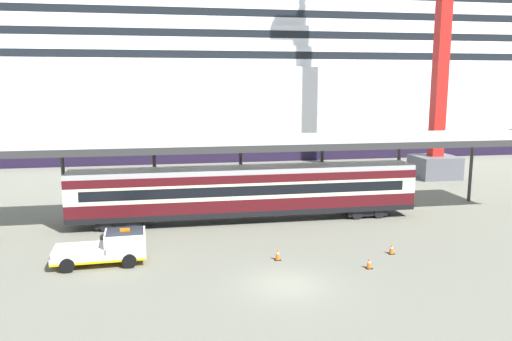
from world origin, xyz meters
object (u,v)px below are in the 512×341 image
Objects in this scene: traffic_cone_far at (278,254)px; train_carriage at (246,191)px; traffic_cone_mid at (391,249)px; cruise_ship at (203,59)px; service_truck at (109,247)px; quay_bollard at (104,241)px; traffic_cone_near at (369,263)px.

train_carriage is at bearing 92.90° from traffic_cone_far.
traffic_cone_mid is 0.90× the size of traffic_cone_far.
service_truck is (-9.19, -47.50, -12.65)m from cruise_ship.
cruise_ship is 41.40m from train_carriage.
service_truck reaches higher than traffic_cone_mid.
service_truck reaches higher than quay_bollard.
traffic_cone_far is 11.05m from quay_bollard.
quay_bollard is (-10.31, 3.97, 0.16)m from traffic_cone_far.
train_carriage is at bearing 26.23° from quay_bollard.
quay_bollard is at bearing 166.65° from traffic_cone_mid.
traffic_cone_mid is (7.52, -8.98, -1.99)m from train_carriage.
quay_bollard is at bearing -153.77° from train_carriage.
cruise_ship reaches higher than traffic_cone_far.
traffic_cone_far is at bearing 178.72° from traffic_cone_mid.
cruise_ship reaches higher than service_truck.
cruise_ship is 263.42× the size of traffic_cone_near.
train_carriage is 35.54× the size of traffic_cone_far.
service_truck is at bearing 173.26° from traffic_cone_far.
cruise_ship is 51.15m from traffic_cone_mid.
train_carriage is at bearing 115.21° from traffic_cone_near.
traffic_cone_near is at bearing -137.94° from traffic_cone_mid.
train_carriage is 12.09m from service_truck.
cruise_ship is at bearing 79.05° from service_truck.
traffic_cone_mid reaches higher than traffic_cone_near.
traffic_cone_far reaches higher than traffic_cone_near.
traffic_cone_mid is at bearing -1.28° from traffic_cone_far.
cruise_ship is at bearing 90.09° from train_carriage.
traffic_cone_far is at bearing -87.10° from train_carriage.
traffic_cone_far is (0.45, -8.82, -1.96)m from train_carriage.
quay_bollard reaches higher than traffic_cone_far.
traffic_cone_near is (14.46, -3.39, -0.68)m from service_truck.
train_carriage is at bearing 129.94° from traffic_cone_mid.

